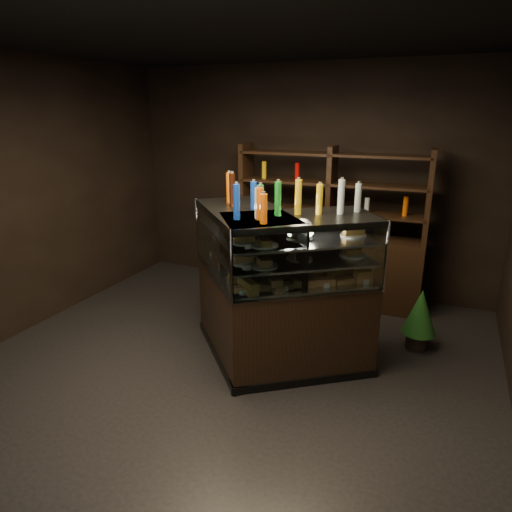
{
  "coord_description": "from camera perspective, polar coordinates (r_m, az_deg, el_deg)",
  "views": [
    {
      "loc": [
        1.81,
        -3.46,
        2.42
      ],
      "look_at": [
        0.25,
        0.14,
        1.15
      ],
      "focal_mm": 32.0,
      "sensor_mm": 36.0,
      "label": 1
    }
  ],
  "objects": [
    {
      "name": "bottles_top",
      "position": [
        4.15,
        2.09,
        7.32
      ],
      "size": [
        1.46,
        0.91,
        0.3
      ],
      "color": "#147223",
      "rests_on": "display_case"
    },
    {
      "name": "display_case",
      "position": [
        4.5,
        1.91,
        -7.22
      ],
      "size": [
        2.05,
        1.51,
        1.53
      ],
      "rotation": [
        0.0,
        0.0,
        -0.11
      ],
      "color": "black",
      "rests_on": "ground"
    },
    {
      "name": "room_shell",
      "position": [
        3.94,
        -4.27,
        10.88
      ],
      "size": [
        5.02,
        5.02,
        3.01
      ],
      "color": "black",
      "rests_on": "ground"
    },
    {
      "name": "food_display",
      "position": [
        4.27,
        1.94,
        0.17
      ],
      "size": [
        1.64,
        1.05,
        0.47
      ],
      "color": "gold",
      "rests_on": "display_case"
    },
    {
      "name": "potted_conifer",
      "position": [
        5.05,
        19.88,
        -6.47
      ],
      "size": [
        0.35,
        0.35,
        0.74
      ],
      "rotation": [
        0.0,
        0.0,
        -0.22
      ],
      "color": "black",
      "rests_on": "ground"
    },
    {
      "name": "back_shelving",
      "position": [
        5.96,
        8.98,
        -0.02
      ],
      "size": [
        2.35,
        0.49,
        2.0
      ],
      "rotation": [
        0.0,
        0.0,
        0.03
      ],
      "color": "black",
      "rests_on": "ground"
    },
    {
      "name": "ground",
      "position": [
        4.59,
        -3.7,
        -13.91
      ],
      "size": [
        5.0,
        5.0,
        0.0
      ],
      "primitive_type": "plane",
      "color": "black",
      "rests_on": "ground"
    }
  ]
}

